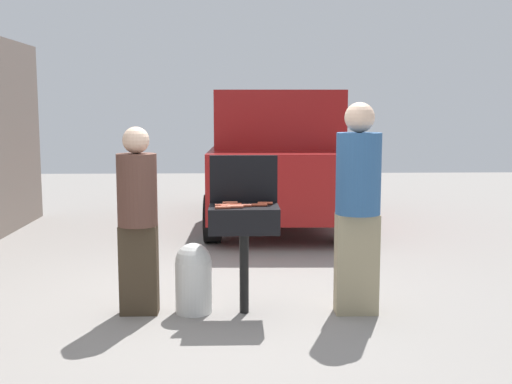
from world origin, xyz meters
The scene contains 16 objects.
ground_plane centered at (0.00, 0.00, 0.00)m, with size 24.00×24.00×0.00m, color gray.
bbq_grill centered at (0.22, -0.19, 0.80)m, with size 0.60×0.44×0.94m.
grill_lid_open centered at (0.22, 0.03, 1.15)m, with size 0.60×0.05×0.42m, color black.
hot_dog_0 centered at (0.40, -0.12, 0.96)m, with size 0.03×0.03×0.13m, color #AD4228.
hot_dog_1 centered at (0.15, -0.31, 0.96)m, with size 0.03×0.03×0.13m, color #C6593D.
hot_dog_2 centered at (0.13, -0.18, 0.96)m, with size 0.03×0.03×0.13m, color #AD4228.
hot_dog_3 centered at (0.35, -0.22, 0.96)m, with size 0.03×0.03×0.13m, color #AD4228.
hot_dog_4 centered at (0.10, -0.09, 0.96)m, with size 0.03×0.03×0.13m, color #C6593D.
hot_dog_5 centered at (0.04, -0.34, 0.96)m, with size 0.03×0.03×0.13m, color #C6593D.
hot_dog_6 centered at (0.04, -0.23, 0.96)m, with size 0.03×0.03×0.13m, color #AD4228.
hot_dog_7 centered at (0.22, -0.25, 0.96)m, with size 0.03×0.03×0.13m, color #B74C33.
hot_dog_8 centered at (0.09, -0.27, 0.96)m, with size 0.03×0.03×0.13m, color #B74C33.
propane_tank centered at (-0.22, -0.16, 0.32)m, with size 0.32×0.32×0.62m.
person_left centered at (-0.69, -0.18, 0.88)m, with size 0.34×0.34×1.62m.
person_right centered at (1.19, -0.22, 0.99)m, with size 0.38×0.38×1.83m.
parked_minivan centered at (0.78, 4.26, 1.03)m, with size 2.12×4.45×2.02m.
Camera 1 is at (0.15, -5.61, 1.77)m, focal length 44.92 mm.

